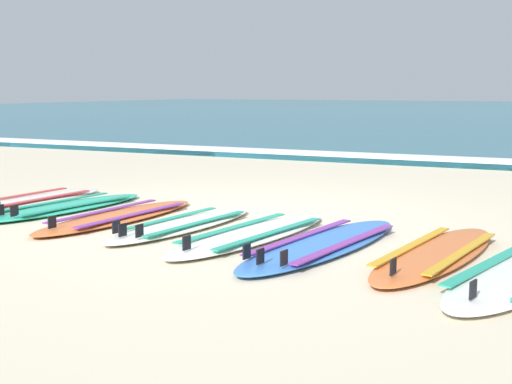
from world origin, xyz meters
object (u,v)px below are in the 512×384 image
object	(u,v)px
surfboard_1	(67,207)
surfboard_2	(119,216)
surfboard_3	(182,225)
surfboard_4	(252,234)
surfboard_5	(323,244)
surfboard_0	(25,202)
surfboard_6	(437,253)

from	to	relation	value
surfboard_1	surfboard_2	size ratio (longest dim) A/B	0.97
surfboard_3	surfboard_4	bearing A→B (deg)	-6.89
surfboard_5	surfboard_1	bearing A→B (deg)	171.26
surfboard_1	surfboard_2	world-z (taller)	same
surfboard_0	surfboard_1	xyz separation A→B (m)	(0.67, -0.07, 0.00)
surfboard_4	surfboard_6	bearing A→B (deg)	-0.51
surfboard_2	surfboard_5	size ratio (longest dim) A/B	0.92
surfboard_2	surfboard_6	distance (m)	3.17
surfboard_1	surfboard_4	size ratio (longest dim) A/B	0.94
surfboard_0	surfboard_3	size ratio (longest dim) A/B	1.11
surfboard_1	surfboard_4	distance (m)	2.44
surfboard_2	surfboard_6	bearing A→B (deg)	-3.59
surfboard_3	surfboard_4	xyz separation A→B (m)	(0.77, -0.09, -0.00)
surfboard_0	surfboard_5	bearing A→B (deg)	-8.31
surfboard_5	surfboard_4	bearing A→B (deg)	172.89
surfboard_1	surfboard_6	xyz separation A→B (m)	(4.01, -0.41, -0.00)
surfboard_6	surfboard_1	bearing A→B (deg)	174.23
surfboard_2	surfboard_6	world-z (taller)	same
surfboard_2	surfboard_5	xyz separation A→B (m)	(2.26, -0.27, 0.00)
surfboard_4	surfboard_5	world-z (taller)	same
surfboard_0	surfboard_4	xyz separation A→B (m)	(3.08, -0.46, 0.00)
surfboard_6	surfboard_3	bearing A→B (deg)	177.41
surfboard_2	surfboard_3	size ratio (longest dim) A/B	1.09
surfboard_1	surfboard_5	distance (m)	3.14
surfboard_4	surfboard_6	size ratio (longest dim) A/B	1.01
surfboard_0	surfboard_6	xyz separation A→B (m)	(4.68, -0.48, 0.00)
surfboard_0	surfboard_4	world-z (taller)	same
surfboard_5	surfboard_6	size ratio (longest dim) A/B	1.07
surfboard_1	surfboard_3	bearing A→B (deg)	-10.28
surfboard_4	surfboard_6	world-z (taller)	same
surfboard_6	surfboard_0	bearing A→B (deg)	174.16
surfboard_4	surfboard_5	bearing A→B (deg)	-7.11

